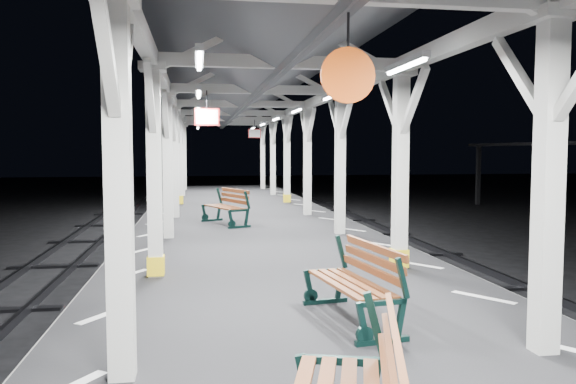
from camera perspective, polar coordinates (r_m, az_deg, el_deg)
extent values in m
plane|color=black|center=(7.65, 1.71, -18.70)|extent=(120.00, 120.00, 0.00)
cube|color=black|center=(7.47, 1.72, -15.16)|extent=(6.00, 50.00, 1.00)
cube|color=silver|center=(7.28, -18.00, -11.73)|extent=(1.00, 48.00, 0.01)
cube|color=silver|center=(8.13, 19.22, -10.08)|extent=(1.00, 48.00, 0.01)
cube|color=beige|center=(4.98, -16.81, -0.32)|extent=(0.22, 0.22, 3.20)
cube|color=beige|center=(5.56, -16.30, 12.03)|extent=(0.10, 0.99, 0.99)
cube|color=beige|center=(4.49, -18.09, 13.92)|extent=(0.10, 0.99, 0.99)
cube|color=beige|center=(8.95, -13.42, 1.68)|extent=(0.22, 0.22, 3.20)
cube|color=beige|center=(9.04, -13.60, 12.25)|extent=(0.40, 0.40, 0.12)
cube|color=yellow|center=(9.12, -13.27, -7.27)|extent=(0.26, 0.26, 0.30)
cube|color=beige|center=(9.52, -13.29, 8.75)|extent=(0.10, 0.99, 0.99)
cube|color=beige|center=(8.43, -13.83, 9.35)|extent=(0.10, 0.99, 0.99)
cube|color=beige|center=(12.94, -12.12, 2.44)|extent=(0.22, 0.22, 3.20)
cube|color=beige|center=(13.00, -12.23, 9.78)|extent=(0.40, 0.40, 0.12)
cube|color=beige|center=(13.51, -12.07, 7.39)|extent=(0.10, 0.99, 0.99)
cube|color=beige|center=(12.41, -12.33, 7.68)|extent=(0.10, 0.99, 0.99)
cube|color=beige|center=(16.94, -11.43, 2.85)|extent=(0.22, 0.22, 3.20)
cube|color=beige|center=(16.98, -11.51, 8.46)|extent=(0.40, 0.40, 0.12)
cube|color=beige|center=(17.50, -11.41, 6.66)|extent=(0.10, 0.99, 0.99)
cube|color=beige|center=(16.40, -11.56, 6.82)|extent=(0.10, 0.99, 0.99)
cube|color=beige|center=(20.93, -11.00, 3.10)|extent=(0.22, 0.22, 3.20)
cube|color=beige|center=(20.97, -11.07, 7.64)|extent=(0.40, 0.40, 0.12)
cube|color=yellow|center=(21.01, -10.95, -0.78)|extent=(0.26, 0.26, 0.30)
cube|color=beige|center=(21.49, -11.00, 6.19)|extent=(0.10, 0.99, 0.99)
cube|color=beige|center=(20.39, -11.10, 6.30)|extent=(0.10, 0.99, 0.99)
cube|color=beige|center=(24.93, -10.71, 3.27)|extent=(0.22, 0.22, 3.20)
cube|color=beige|center=(24.96, -10.76, 7.08)|extent=(0.40, 0.40, 0.12)
cube|color=beige|center=(25.49, -10.71, 5.87)|extent=(0.10, 0.99, 0.99)
cube|color=beige|center=(24.39, -10.78, 5.95)|extent=(0.10, 0.99, 0.99)
cube|color=beige|center=(28.93, -10.50, 3.39)|extent=(0.22, 0.22, 3.20)
cube|color=beige|center=(28.95, -10.55, 6.68)|extent=(0.40, 0.40, 0.12)
cube|color=beige|center=(29.49, -10.51, 5.64)|extent=(0.10, 0.99, 0.99)
cube|color=beige|center=(28.39, -10.56, 5.70)|extent=(0.10, 0.99, 0.99)
cube|color=beige|center=(5.96, 24.92, 0.18)|extent=(0.22, 0.22, 3.20)
cube|color=beige|center=(6.08, 25.43, 15.99)|extent=(0.40, 0.40, 0.12)
cube|color=beige|center=(6.45, 22.46, 10.77)|extent=(0.10, 0.99, 0.99)
cube|color=beige|center=(9.53, 11.34, 1.86)|extent=(0.22, 0.22, 3.20)
cube|color=beige|center=(9.61, 11.48, 11.80)|extent=(0.40, 0.40, 0.12)
cube|color=yellow|center=(9.69, 11.21, -6.56)|extent=(0.26, 0.26, 0.30)
cube|color=beige|center=(10.07, 10.32, 8.54)|extent=(0.10, 0.99, 0.99)
cube|color=beige|center=(9.04, 12.68, 9.01)|extent=(0.10, 0.99, 0.99)
cube|color=beige|center=(13.35, 5.31, 2.57)|extent=(0.22, 0.22, 3.20)
cube|color=beige|center=(13.40, 5.36, 9.68)|extent=(0.40, 0.40, 0.12)
cube|color=beige|center=(13.90, 4.77, 7.38)|extent=(0.10, 0.99, 0.99)
cube|color=beige|center=(12.83, 5.97, 7.64)|extent=(0.10, 0.99, 0.99)
cube|color=beige|center=(17.25, 1.99, 2.95)|extent=(0.22, 0.22, 3.20)
cube|color=beige|center=(17.29, 2.00, 8.46)|extent=(0.40, 0.40, 0.12)
cube|color=beige|center=(17.80, 1.65, 6.69)|extent=(0.10, 0.99, 0.99)
cube|color=beige|center=(16.72, 2.36, 6.85)|extent=(0.10, 0.99, 0.99)
cube|color=beige|center=(21.19, -0.11, 3.19)|extent=(0.22, 0.22, 3.20)
cube|color=beige|center=(21.22, -0.11, 7.67)|extent=(0.40, 0.40, 0.12)
cube|color=yellow|center=(21.26, -0.11, -0.64)|extent=(0.26, 0.26, 0.30)
cube|color=beige|center=(21.74, -0.34, 6.24)|extent=(0.10, 0.99, 0.99)
cube|color=beige|center=(20.65, 0.13, 6.35)|extent=(0.10, 0.99, 0.99)
cube|color=beige|center=(25.14, -1.55, 3.35)|extent=(0.22, 0.22, 3.20)
cube|color=beige|center=(25.17, -1.55, 7.13)|extent=(0.40, 0.40, 0.12)
cube|color=beige|center=(25.70, -1.71, 5.93)|extent=(0.10, 0.99, 0.99)
cube|color=beige|center=(24.61, -1.38, 6.01)|extent=(0.10, 0.99, 0.99)
cube|color=beige|center=(29.11, -2.59, 3.46)|extent=(0.22, 0.22, 3.20)
cube|color=beige|center=(29.14, -2.60, 6.73)|extent=(0.40, 0.40, 0.12)
cube|color=beige|center=(29.67, -2.72, 5.69)|extent=(0.10, 0.99, 0.99)
cube|color=beige|center=(28.57, -2.47, 5.75)|extent=(0.10, 0.99, 0.99)
cube|color=beige|center=(7.09, -14.91, 15.48)|extent=(0.18, 48.00, 0.24)
cube|color=beige|center=(7.81, 16.84, 14.38)|extent=(0.18, 48.00, 0.24)
cube|color=beige|center=(9.13, -0.66, 13.05)|extent=(4.20, 0.14, 0.20)
cube|color=beige|center=(13.06, -3.30, 10.36)|extent=(4.20, 0.14, 0.20)
cube|color=beige|center=(17.03, -4.69, 8.92)|extent=(4.20, 0.14, 0.20)
cube|color=beige|center=(21.01, -5.56, 8.02)|extent=(4.20, 0.14, 0.20)
cube|color=beige|center=(24.99, -6.14, 7.40)|extent=(4.20, 0.14, 0.20)
cube|color=beige|center=(28.98, -6.56, 6.95)|extent=(4.20, 0.14, 0.20)
cube|color=silver|center=(7.01, -9.00, 13.37)|extent=(0.10, 1.35, 0.08)
cube|color=white|center=(7.00, -9.00, 12.97)|extent=(0.05, 1.25, 0.05)
cube|color=silver|center=(10.98, -9.07, 10.03)|extent=(0.10, 1.35, 0.08)
cube|color=white|center=(10.97, -9.07, 9.77)|extent=(0.05, 1.25, 0.05)
cube|color=silver|center=(14.96, -9.10, 8.46)|extent=(0.10, 1.35, 0.08)
cube|color=white|center=(14.96, -9.10, 8.27)|extent=(0.05, 1.25, 0.05)
cube|color=silver|center=(18.95, -9.12, 7.55)|extent=(0.10, 1.35, 0.08)
cube|color=white|center=(18.95, -9.12, 7.40)|extent=(0.05, 1.25, 0.05)
cube|color=silver|center=(22.95, -9.14, 6.96)|extent=(0.10, 1.35, 0.08)
cube|color=white|center=(22.94, -9.13, 6.83)|extent=(0.05, 1.25, 0.05)
cube|color=silver|center=(26.94, -9.14, 6.54)|extent=(0.10, 1.35, 0.08)
cube|color=white|center=(26.94, -9.14, 6.44)|extent=(0.05, 1.25, 0.05)
cube|color=silver|center=(7.49, 11.85, 12.74)|extent=(0.10, 1.35, 0.08)
cube|color=white|center=(7.48, 11.84, 12.36)|extent=(0.05, 1.25, 0.05)
cube|color=silver|center=(11.29, 4.45, 9.90)|extent=(0.10, 1.35, 0.08)
cube|color=white|center=(11.28, 4.45, 9.65)|extent=(0.05, 1.25, 0.05)
cube|color=silver|center=(15.19, 0.86, 8.45)|extent=(0.10, 1.35, 0.08)
cube|color=white|center=(15.19, 0.86, 8.26)|extent=(0.05, 1.25, 0.05)
cube|color=silver|center=(19.13, -1.25, 7.57)|extent=(0.10, 1.35, 0.08)
cube|color=white|center=(19.13, -1.25, 7.42)|extent=(0.05, 1.25, 0.05)
cube|color=silver|center=(23.10, -2.62, 6.99)|extent=(0.10, 1.35, 0.08)
cube|color=white|center=(23.09, -2.62, 6.86)|extent=(0.05, 1.25, 0.05)
cube|color=silver|center=(27.07, -3.60, 6.58)|extent=(0.10, 1.35, 0.08)
cube|color=white|center=(27.07, -3.60, 6.47)|extent=(0.05, 1.25, 0.05)
cylinder|color=black|center=(5.21, 6.14, 16.07)|extent=(0.02, 0.02, 0.30)
cylinder|color=#E64E0C|center=(5.14, 6.10, 11.70)|extent=(0.50, 0.04, 0.50)
cylinder|color=black|center=(11.65, -8.25, 9.30)|extent=(0.02, 0.02, 0.36)
cube|color=red|center=(11.62, -8.23, 7.56)|extent=(0.50, 0.03, 0.35)
cube|color=white|center=(11.62, -8.23, 7.56)|extent=(0.44, 0.04, 0.29)
cylinder|color=black|center=(22.40, -3.41, 6.87)|extent=(0.02, 0.02, 0.36)
cube|color=red|center=(22.39, -3.41, 5.96)|extent=(0.50, 0.03, 0.35)
cube|color=white|center=(22.39, -3.41, 5.96)|extent=(0.44, 0.05, 0.29)
cube|color=black|center=(32.76, 18.76, 1.66)|extent=(0.20, 0.20, 3.30)
sphere|color=silver|center=(27.58, 24.69, 4.33)|extent=(0.20, 0.20, 0.20)
sphere|color=silver|center=(32.73, 18.83, 4.41)|extent=(0.20, 0.20, 0.20)
cube|color=black|center=(4.12, 8.89, -13.25)|extent=(0.19, 0.10, 0.49)
cube|color=brown|center=(3.27, 10.51, -16.99)|extent=(0.54, 1.63, 0.11)
cube|color=brown|center=(3.22, 10.96, -14.59)|extent=(0.54, 1.63, 0.11)
cube|color=black|center=(6.02, 9.56, -14.72)|extent=(0.60, 0.15, 0.06)
cube|color=black|center=(5.86, 7.62, -13.16)|extent=(0.16, 0.07, 0.46)
cube|color=black|center=(6.05, 11.31, -12.66)|extent=(0.14, 0.07, 0.46)
cube|color=black|center=(5.95, 11.54, -8.58)|extent=(0.17, 0.07, 0.44)
cube|color=black|center=(7.42, 3.80, -11.02)|extent=(0.60, 0.15, 0.06)
cube|color=black|center=(7.29, 2.18, -9.66)|extent=(0.16, 0.07, 0.46)
cube|color=black|center=(7.44, 5.26, -9.39)|extent=(0.14, 0.07, 0.46)
cube|color=black|center=(7.36, 5.43, -6.05)|extent=(0.17, 0.07, 0.44)
cube|color=brown|center=(6.52, 4.76, -9.35)|extent=(0.31, 1.52, 0.04)
cube|color=brown|center=(6.57, 5.82, -9.26)|extent=(0.31, 1.52, 0.04)
cube|color=brown|center=(6.62, 6.87, -9.16)|extent=(0.31, 1.52, 0.04)
cube|color=brown|center=(6.67, 7.90, -9.06)|extent=(0.31, 1.52, 0.04)
cube|color=brown|center=(6.67, 8.46, -7.83)|extent=(0.27, 1.51, 0.09)
cube|color=brown|center=(6.66, 8.63, -6.73)|extent=(0.27, 1.51, 0.09)
cube|color=brown|center=(6.64, 8.79, -5.61)|extent=(0.27, 1.51, 0.09)
cube|color=black|center=(14.44, -4.97, -3.55)|extent=(0.61, 0.30, 0.06)
cube|color=black|center=(14.31, -5.80, -2.78)|extent=(0.17, 0.11, 0.49)
cube|color=black|center=(14.51, -4.23, -2.67)|extent=(0.16, 0.11, 0.49)
cube|color=black|center=(14.47, -4.17, -0.84)|extent=(0.18, 0.11, 0.46)
cube|color=black|center=(15.95, -7.73, -2.84)|extent=(0.61, 0.30, 0.06)
cube|color=black|center=(15.83, -8.50, -2.13)|extent=(0.17, 0.11, 0.49)
cube|color=black|center=(16.01, -7.05, -2.04)|extent=(0.16, 0.11, 0.49)
cube|color=black|center=(15.98, -6.99, -0.39)|extent=(0.18, 0.11, 0.46)
cube|color=brown|center=(15.05, -7.16, -1.56)|extent=(0.71, 1.51, 0.04)
cube|color=brown|center=(15.11, -6.68, -1.53)|extent=(0.71, 1.51, 0.04)
cube|color=brown|center=(15.17, -6.21, -1.50)|extent=(0.71, 1.51, 0.04)
cube|color=brown|center=(15.23, -5.75, -1.48)|extent=(0.71, 1.51, 0.04)
cube|color=brown|center=(15.24, -5.50, -0.91)|extent=(0.67, 1.50, 0.10)
cube|color=brown|center=(15.24, -5.44, -0.40)|extent=(0.67, 1.50, 0.10)
cube|color=brown|center=(15.24, -5.37, 0.12)|extent=(0.67, 1.50, 0.10)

